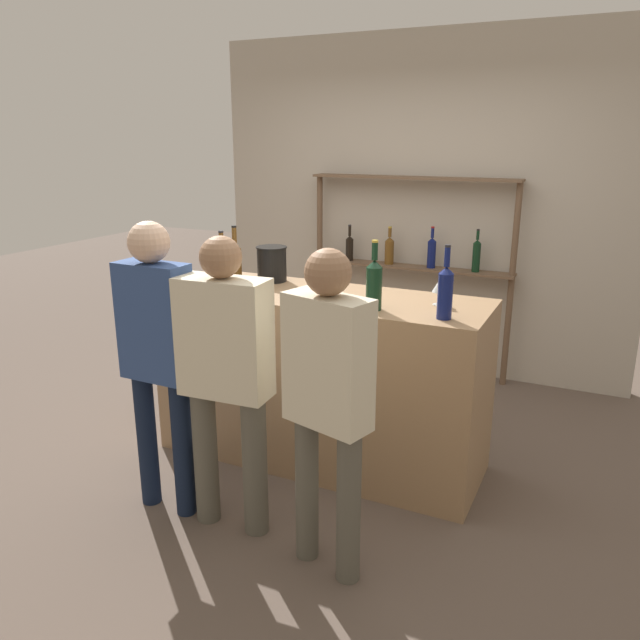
{
  "coord_description": "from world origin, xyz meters",
  "views": [
    {
      "loc": [
        1.56,
        -3.25,
        1.98
      ],
      "look_at": [
        0.0,
        0.0,
        0.92
      ],
      "focal_mm": 35.0,
      "sensor_mm": 36.0,
      "label": 1
    }
  ],
  "objects": [
    {
      "name": "ground_plane",
      "position": [
        0.0,
        0.0,
        0.0
      ],
      "size": [
        16.0,
        16.0,
        0.0
      ],
      "primitive_type": "plane",
      "color": "brown"
    },
    {
      "name": "bar_counter",
      "position": [
        0.0,
        0.0,
        0.54
      ],
      "size": [
        2.01,
        0.68,
        1.08
      ],
      "primitive_type": "cube",
      "color": "#997551",
      "rests_on": "ground_plane"
    },
    {
      "name": "back_wall",
      "position": [
        0.0,
        1.94,
        1.4
      ],
      "size": [
        3.61,
        0.12,
        2.8
      ],
      "primitive_type": "cube",
      "color": "#B2A899",
      "rests_on": "ground_plane"
    },
    {
      "name": "back_shelf",
      "position": [
        0.0,
        1.76,
        1.1
      ],
      "size": [
        1.74,
        0.18,
        1.67
      ],
      "color": "brown",
      "rests_on": "ground_plane"
    },
    {
      "name": "counter_bottle_0",
      "position": [
        0.41,
        -0.19,
        1.22
      ],
      "size": [
        0.09,
        0.09,
        0.38
      ],
      "color": "black",
      "rests_on": "bar_counter"
    },
    {
      "name": "counter_bottle_1",
      "position": [
        -0.67,
        -0.03,
        1.21
      ],
      "size": [
        0.08,
        0.08,
        0.34
      ],
      "color": "brown",
      "rests_on": "bar_counter"
    },
    {
      "name": "counter_bottle_2",
      "position": [
        -0.64,
        0.07,
        1.21
      ],
      "size": [
        0.08,
        0.08,
        0.36
      ],
      "color": "brown",
      "rests_on": "bar_counter"
    },
    {
      "name": "counter_bottle_3",
      "position": [
        0.8,
        -0.2,
        1.22
      ],
      "size": [
        0.08,
        0.08,
        0.38
      ],
      "color": "#0F1956",
      "rests_on": "bar_counter"
    },
    {
      "name": "wine_glass",
      "position": [
        0.7,
        0.06,
        1.18
      ],
      "size": [
        0.08,
        0.08,
        0.14
      ],
      "color": "silver",
      "rests_on": "bar_counter"
    },
    {
      "name": "ice_bucket",
      "position": [
        -0.43,
        0.18,
        1.19
      ],
      "size": [
        0.2,
        0.2,
        0.23
      ],
      "color": "black",
      "rests_on": "bar_counter"
    },
    {
      "name": "customer_right",
      "position": [
        0.49,
        -0.95,
        0.91
      ],
      "size": [
        0.43,
        0.27,
        1.54
      ],
      "rotation": [
        0.0,
        0.0,
        1.3
      ],
      "color": "#575347",
      "rests_on": "ground_plane"
    },
    {
      "name": "customer_center",
      "position": [
        -0.1,
        -0.86,
        0.89
      ],
      "size": [
        0.47,
        0.23,
        1.54
      ],
      "rotation": [
        0.0,
        0.0,
        1.64
      ],
      "color": "#575347",
      "rests_on": "ground_plane"
    },
    {
      "name": "customer_left",
      "position": [
        -0.51,
        -0.87,
        0.95
      ],
      "size": [
        0.38,
        0.21,
        1.59
      ],
      "rotation": [
        0.0,
        0.0,
        1.56
      ],
      "color": "#121C33",
      "rests_on": "ground_plane"
    }
  ]
}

